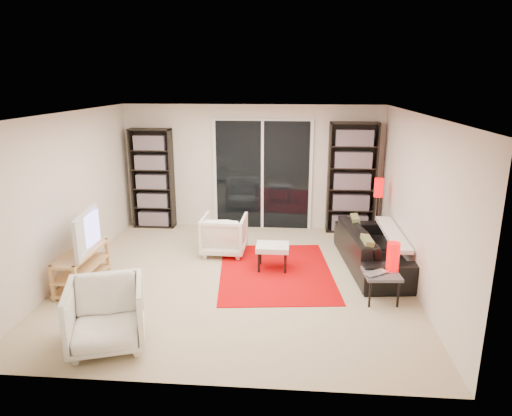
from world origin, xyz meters
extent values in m
plane|color=tan|center=(0.00, 0.00, 0.00)|extent=(5.00, 5.00, 0.00)
cube|color=beige|center=(0.00, 2.50, 1.20)|extent=(5.00, 0.02, 2.40)
cube|color=beige|center=(0.00, -2.50, 1.20)|extent=(5.00, 0.02, 2.40)
cube|color=beige|center=(-2.50, 0.00, 1.20)|extent=(0.02, 5.00, 2.40)
cube|color=beige|center=(2.50, 0.00, 1.20)|extent=(0.02, 5.00, 2.40)
cube|color=white|center=(0.00, 0.00, 2.40)|extent=(5.00, 5.00, 0.02)
cube|color=white|center=(0.20, 2.47, 1.05)|extent=(1.92, 0.06, 2.16)
cube|color=black|center=(0.20, 2.44, 1.05)|extent=(1.80, 0.02, 2.10)
cube|color=white|center=(0.20, 2.42, 1.05)|extent=(0.05, 0.02, 2.10)
cube|color=black|center=(-1.95, 2.34, 0.97)|extent=(0.80, 0.30, 1.95)
cube|color=#9C4E40|center=(-1.95, 2.32, 0.97)|extent=(0.70, 0.22, 1.85)
cube|color=black|center=(1.90, 2.34, 1.05)|extent=(0.90, 0.30, 2.10)
cube|color=#9C4E40|center=(1.90, 2.32, 1.05)|extent=(0.80, 0.22, 2.00)
cube|color=tan|center=(-2.19, -0.39, 0.48)|extent=(0.37, 1.16, 0.04)
cube|color=tan|center=(-2.19, -0.39, 0.25)|extent=(0.37, 1.16, 0.03)
cube|color=tan|center=(-2.19, -0.39, 0.06)|extent=(0.37, 1.16, 0.04)
cube|color=tan|center=(-2.35, -0.93, 0.25)|extent=(0.05, 0.05, 0.50)
cube|color=tan|center=(-2.35, 0.14, 0.25)|extent=(0.05, 0.05, 0.50)
cube|color=tan|center=(-2.04, -0.93, 0.25)|extent=(0.05, 0.05, 0.50)
cube|color=tan|center=(-2.04, 0.14, 0.25)|extent=(0.05, 0.05, 0.50)
imported|color=black|center=(-2.17, -0.39, 0.79)|extent=(0.26, 1.02, 0.58)
cube|color=#C40305|center=(0.55, 0.26, 0.01)|extent=(1.92, 2.44, 0.01)
imported|color=black|center=(2.07, 0.59, 0.31)|extent=(1.05, 2.19, 0.62)
imported|color=silver|center=(-0.34, 0.98, 0.33)|extent=(0.74, 0.76, 0.67)
imported|color=silver|center=(-1.21, -1.90, 0.37)|extent=(1.01, 1.03, 0.75)
cube|color=silver|center=(0.50, 0.36, 0.36)|extent=(0.50, 0.41, 0.08)
cylinder|color=black|center=(0.30, 0.20, 0.16)|extent=(0.04, 0.04, 0.32)
cylinder|color=black|center=(0.30, 0.53, 0.16)|extent=(0.04, 0.04, 0.32)
cylinder|color=black|center=(0.70, 0.20, 0.16)|extent=(0.04, 0.04, 0.32)
cylinder|color=black|center=(0.70, 0.53, 0.16)|extent=(0.04, 0.04, 0.32)
cube|color=#49494E|center=(1.98, -0.57, 0.38)|extent=(0.49, 0.49, 0.04)
cylinder|color=black|center=(1.81, -0.77, 0.19)|extent=(0.03, 0.03, 0.38)
cylinder|color=black|center=(1.78, -0.40, 0.19)|extent=(0.03, 0.03, 0.38)
cylinder|color=black|center=(2.17, -0.74, 0.19)|extent=(0.03, 0.03, 0.38)
cylinder|color=black|center=(2.15, -0.38, 0.19)|extent=(0.03, 0.03, 0.38)
imported|color=silver|center=(1.92, -0.67, 0.41)|extent=(0.40, 0.37, 0.03)
cylinder|color=#ED0205|center=(2.13, -0.47, 0.59)|extent=(0.17, 0.17, 0.38)
cylinder|color=black|center=(2.28, 1.61, 0.01)|extent=(0.18, 0.18, 0.03)
cylinder|color=black|center=(2.28, 1.61, 0.46)|extent=(0.03, 0.03, 0.91)
cylinder|color=#ED0205|center=(2.28, 1.61, 1.05)|extent=(0.16, 0.16, 0.33)
camera|label=1|loc=(0.78, -6.22, 2.84)|focal=32.00mm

